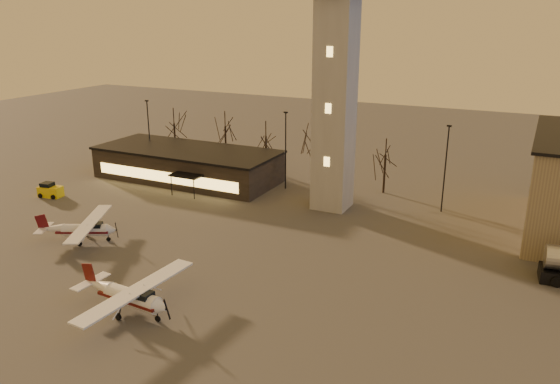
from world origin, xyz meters
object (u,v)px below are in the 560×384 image
object	(u,v)px
service_cart	(50,191)
control_tower	(336,66)
cessna_front	(134,301)
cessna_rear	(87,232)
terminal	(188,164)

from	to	relation	value
service_cart	control_tower	bearing A→B (deg)	10.55
control_tower	service_cart	xyz separation A→B (m)	(-32.99, -12.01, -15.64)
cessna_front	cessna_rear	distance (m)	16.28
control_tower	cessna_front	world-z (taller)	control_tower
cessna_rear	cessna_front	bearing A→B (deg)	-59.66
terminal	service_cart	distance (m)	17.85
cessna_front	service_cart	xyz separation A→B (m)	(-28.34, 17.48, -0.40)
control_tower	cessna_front	distance (m)	33.51
cessna_front	service_cart	bearing A→B (deg)	151.86
terminal	cessna_rear	size ratio (longest dim) A/B	2.51
cessna_rear	service_cart	world-z (taller)	cessna_rear
cessna_front	cessna_rear	world-z (taller)	cessna_front
terminal	cessna_rear	distance (m)	22.91
cessna_rear	service_cart	bearing A→B (deg)	123.18
control_tower	service_cart	distance (m)	38.43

